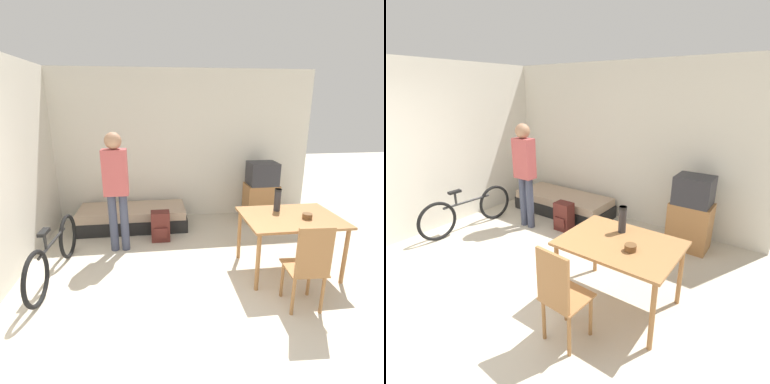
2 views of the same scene
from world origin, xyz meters
The scene contains 12 objects.
ground_plane centered at (0.00, 0.00, 0.00)m, with size 20.00×20.00×0.00m, color beige.
wall_back centered at (0.00, 3.51, 1.35)m, with size 5.20×0.06×2.70m.
wall_left centered at (-2.13, 1.74, 1.35)m, with size 0.06×4.48×2.70m.
daybed centered at (-0.76, 3.02, 0.18)m, with size 1.87×0.76×0.37m.
tv centered at (1.57, 3.05, 0.54)m, with size 0.58×0.43×1.10m.
dining_table centered at (1.32, 1.33, 0.67)m, with size 1.20×0.89×0.75m.
wooden_chair centered at (1.16, 0.54, 0.55)m, with size 0.41×0.41×0.99m.
bicycle centered at (-1.64, 1.54, 0.32)m, with size 0.14×1.69×0.72m.
person_standing centered at (-0.90, 2.19, 1.03)m, with size 0.34×0.23×1.75m.
thermos_flask centered at (1.23, 1.55, 0.92)m, with size 0.09×0.09×0.30m.
mate_bowl centered at (1.49, 1.24, 0.79)m, with size 0.12×0.12×0.07m.
backpack centered at (-0.29, 2.43, 0.24)m, with size 0.29×0.24×0.48m.
Camera 1 is at (-0.37, -1.99, 2.14)m, focal length 28.00 mm.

